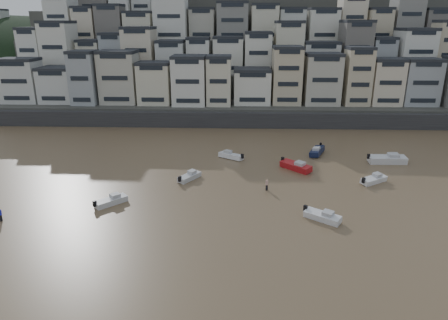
{
  "coord_description": "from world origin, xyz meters",
  "views": [
    {
      "loc": [
        8.21,
        -24.91,
        23.17
      ],
      "look_at": [
        6.17,
        30.0,
        4.0
      ],
      "focal_mm": 32.0,
      "sensor_mm": 36.0,
      "label": 1
    }
  ],
  "objects_px": {
    "boat_i": "(317,150)",
    "boat_e": "(296,165)",
    "person_pink": "(267,185)",
    "boat_f": "(189,176)",
    "boat_h": "(231,155)",
    "person_blue": "(0,215)",
    "boat_d": "(374,179)",
    "boat_g": "(387,158)",
    "boat_b": "(323,215)",
    "boat_j": "(111,200)"
  },
  "relations": [
    {
      "from": "boat_f",
      "to": "boat_h",
      "type": "bearing_deg",
      "value": 2.43
    },
    {
      "from": "boat_d",
      "to": "boat_e",
      "type": "height_order",
      "value": "boat_e"
    },
    {
      "from": "boat_d",
      "to": "person_blue",
      "type": "height_order",
      "value": "person_blue"
    },
    {
      "from": "boat_g",
      "to": "boat_j",
      "type": "distance_m",
      "value": 46.21
    },
    {
      "from": "boat_i",
      "to": "boat_b",
      "type": "bearing_deg",
      "value": 14.59
    },
    {
      "from": "boat_i",
      "to": "boat_b",
      "type": "relative_size",
      "value": 1.16
    },
    {
      "from": "boat_d",
      "to": "person_pink",
      "type": "distance_m",
      "value": 16.72
    },
    {
      "from": "boat_g",
      "to": "boat_d",
      "type": "bearing_deg",
      "value": -120.59
    },
    {
      "from": "boat_i",
      "to": "boat_e",
      "type": "distance_m",
      "value": 9.69
    },
    {
      "from": "boat_f",
      "to": "boat_j",
      "type": "height_order",
      "value": "boat_j"
    },
    {
      "from": "boat_i",
      "to": "boat_e",
      "type": "bearing_deg",
      "value": -7.59
    },
    {
      "from": "boat_f",
      "to": "boat_e",
      "type": "height_order",
      "value": "boat_e"
    },
    {
      "from": "boat_e",
      "to": "person_blue",
      "type": "relative_size",
      "value": 3.44
    },
    {
      "from": "boat_f",
      "to": "boat_e",
      "type": "bearing_deg",
      "value": -40.25
    },
    {
      "from": "boat_d",
      "to": "boat_f",
      "type": "bearing_deg",
      "value": 146.04
    },
    {
      "from": "boat_h",
      "to": "boat_b",
      "type": "xyz_separation_m",
      "value": [
        11.7,
        -23.0,
        -0.01
      ]
    },
    {
      "from": "boat_h",
      "to": "boat_f",
      "type": "distance_m",
      "value": 12.03
    },
    {
      "from": "person_blue",
      "to": "person_pink",
      "type": "relative_size",
      "value": 1.0
    },
    {
      "from": "boat_d",
      "to": "boat_j",
      "type": "distance_m",
      "value": 38.51
    },
    {
      "from": "boat_f",
      "to": "boat_d",
      "type": "bearing_deg",
      "value": -57.02
    },
    {
      "from": "boat_b",
      "to": "boat_e",
      "type": "bearing_deg",
      "value": 129.33
    },
    {
      "from": "boat_b",
      "to": "person_pink",
      "type": "distance_m",
      "value": 10.97
    },
    {
      "from": "boat_h",
      "to": "boat_f",
      "type": "xyz_separation_m",
      "value": [
        -6.22,
        -10.3,
        -0.05
      ]
    },
    {
      "from": "boat_d",
      "to": "boat_h",
      "type": "distance_m",
      "value": 24.26
    },
    {
      "from": "boat_d",
      "to": "boat_j",
      "type": "xyz_separation_m",
      "value": [
        -37.47,
        -8.9,
        -0.02
      ]
    },
    {
      "from": "boat_b",
      "to": "boat_j",
      "type": "xyz_separation_m",
      "value": [
        -27.34,
        3.52,
        -0.02
      ]
    },
    {
      "from": "boat_h",
      "to": "boat_f",
      "type": "relative_size",
      "value": 1.07
    },
    {
      "from": "boat_g",
      "to": "boat_e",
      "type": "relative_size",
      "value": 1.15
    },
    {
      "from": "boat_e",
      "to": "boat_g",
      "type": "bearing_deg",
      "value": 59.17
    },
    {
      "from": "person_blue",
      "to": "boat_f",
      "type": "bearing_deg",
      "value": 33.78
    },
    {
      "from": "boat_g",
      "to": "person_pink",
      "type": "bearing_deg",
      "value": -151.02
    },
    {
      "from": "boat_e",
      "to": "person_pink",
      "type": "relative_size",
      "value": 3.44
    },
    {
      "from": "boat_e",
      "to": "boat_f",
      "type": "bearing_deg",
      "value": -117.99
    },
    {
      "from": "boat_f",
      "to": "person_pink",
      "type": "bearing_deg",
      "value": -73.99
    },
    {
      "from": "boat_f",
      "to": "person_pink",
      "type": "relative_size",
      "value": 2.68
    },
    {
      "from": "person_pink",
      "to": "boat_i",
      "type": "bearing_deg",
      "value": 58.63
    },
    {
      "from": "boat_i",
      "to": "person_blue",
      "type": "relative_size",
      "value": 3.3
    },
    {
      "from": "boat_i",
      "to": "person_pink",
      "type": "xyz_separation_m",
      "value": [
        -10.32,
        -16.92,
        0.09
      ]
    },
    {
      "from": "boat_i",
      "to": "person_blue",
      "type": "height_order",
      "value": "person_blue"
    },
    {
      "from": "boat_j",
      "to": "boat_i",
      "type": "bearing_deg",
      "value": -9.1
    },
    {
      "from": "boat_h",
      "to": "person_blue",
      "type": "height_order",
      "value": "person_blue"
    },
    {
      "from": "boat_f",
      "to": "boat_j",
      "type": "xyz_separation_m",
      "value": [
        -9.42,
        -9.18,
        0.02
      ]
    },
    {
      "from": "boat_d",
      "to": "person_pink",
      "type": "xyz_separation_m",
      "value": [
        -16.37,
        -3.41,
        0.2
      ]
    },
    {
      "from": "boat_i",
      "to": "boat_b",
      "type": "xyz_separation_m",
      "value": [
        -4.07,
        -25.93,
        -0.11
      ]
    },
    {
      "from": "boat_d",
      "to": "boat_b",
      "type": "height_order",
      "value": "boat_b"
    },
    {
      "from": "boat_d",
      "to": "person_blue",
      "type": "bearing_deg",
      "value": 162.5
    },
    {
      "from": "boat_d",
      "to": "boat_g",
      "type": "relative_size",
      "value": 0.71
    },
    {
      "from": "boat_i",
      "to": "person_pink",
      "type": "distance_m",
      "value": 19.82
    },
    {
      "from": "boat_f",
      "to": "person_blue",
      "type": "distance_m",
      "value": 25.83
    },
    {
      "from": "boat_g",
      "to": "boat_h",
      "type": "bearing_deg",
      "value": 175.63
    }
  ]
}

